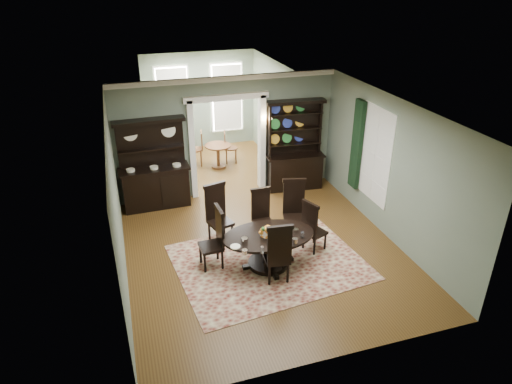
# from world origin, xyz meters

# --- Properties ---
(room) EXTENTS (5.51, 6.01, 3.01)m
(room) POSITION_xyz_m (0.00, 0.04, 1.58)
(room) COLOR brown
(room) RESTS_ON ground
(parlor) EXTENTS (3.51, 3.50, 3.01)m
(parlor) POSITION_xyz_m (0.00, 5.53, 1.52)
(parlor) COLOR brown
(parlor) RESTS_ON ground
(doorway_trim) EXTENTS (2.08, 0.25, 2.57)m
(doorway_trim) POSITION_xyz_m (0.00, 3.00, 1.62)
(doorway_trim) COLOR white
(doorway_trim) RESTS_ON floor
(right_window) EXTENTS (0.15, 1.47, 2.12)m
(right_window) POSITION_xyz_m (2.69, 0.93, 1.60)
(right_window) COLOR white
(right_window) RESTS_ON wall_right
(wall_sconce) EXTENTS (0.27, 0.21, 0.21)m
(wall_sconce) POSITION_xyz_m (0.95, 2.85, 1.89)
(wall_sconce) COLOR gold
(wall_sconce) RESTS_ON back_wall_right
(rug) EXTENTS (3.84, 3.14, 0.01)m
(rug) POSITION_xyz_m (-0.03, -0.37, 0.01)
(rug) COLOR maroon
(rug) RESTS_ON floor
(dining_table) EXTENTS (1.81, 1.69, 0.70)m
(dining_table) POSITION_xyz_m (-0.07, -0.45, 0.49)
(dining_table) COLOR black
(dining_table) RESTS_ON rug
(centerpiece) EXTENTS (1.45, 0.93, 0.24)m
(centerpiece) POSITION_xyz_m (-0.12, -0.53, 0.77)
(centerpiece) COLOR silver
(centerpiece) RESTS_ON dining_table
(chair_far_left) EXTENTS (0.58, 0.56, 1.29)m
(chair_far_left) POSITION_xyz_m (-0.79, 0.78, 0.68)
(chair_far_left) COLOR black
(chair_far_left) RESTS_ON rug
(chair_far_mid) EXTENTS (0.44, 0.41, 1.15)m
(chair_far_mid) POSITION_xyz_m (0.13, 0.59, 0.60)
(chair_far_mid) COLOR black
(chair_far_mid) RESTS_ON rug
(chair_far_right) EXTENTS (0.58, 0.56, 1.30)m
(chair_far_right) POSITION_xyz_m (0.82, 0.50, 0.68)
(chair_far_right) COLOR black
(chair_far_right) RESTS_ON rug
(chair_end_left) EXTENTS (0.46, 0.48, 1.25)m
(chair_end_left) POSITION_xyz_m (-1.03, -0.14, 0.66)
(chair_end_left) COLOR black
(chair_end_left) RESTS_ON rug
(chair_end_right) EXTENTS (0.53, 0.54, 1.15)m
(chair_end_right) POSITION_xyz_m (0.93, -0.23, 0.60)
(chair_end_right) COLOR black
(chair_end_right) RESTS_ON rug
(chair_near) EXTENTS (0.51, 0.48, 1.26)m
(chair_near) POSITION_xyz_m (-0.07, -1.00, 0.66)
(chair_near) COLOR black
(chair_near) RESTS_ON rug
(sideboard) EXTENTS (1.66, 0.63, 2.17)m
(sideboard) POSITION_xyz_m (-1.87, 2.75, 0.76)
(sideboard) COLOR black
(sideboard) RESTS_ON floor
(welsh_dresser) EXTENTS (1.54, 0.67, 2.34)m
(welsh_dresser) POSITION_xyz_m (1.71, 2.75, 0.85)
(welsh_dresser) COLOR black
(welsh_dresser) RESTS_ON floor
(parlor_table) EXTENTS (0.75, 0.75, 0.69)m
(parlor_table) POSITION_xyz_m (0.10, 4.61, 0.45)
(parlor_table) COLOR brown
(parlor_table) RESTS_ON parlor_floor
(parlor_chair_left) EXTENTS (0.45, 0.44, 1.03)m
(parlor_chair_left) POSITION_xyz_m (-0.42, 4.97, 0.55)
(parlor_chair_left) COLOR brown
(parlor_chair_left) RESTS_ON parlor_floor
(parlor_chair_right) EXTENTS (0.42, 0.41, 0.94)m
(parlor_chair_right) POSITION_xyz_m (0.49, 4.90, 0.50)
(parlor_chair_right) COLOR brown
(parlor_chair_right) RESTS_ON parlor_floor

